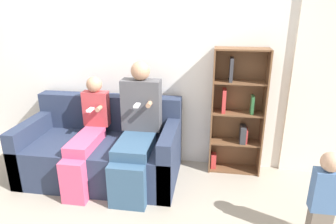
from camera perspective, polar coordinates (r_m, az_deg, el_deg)
ground_plane at (r=3.21m, az=-10.77°, el=-17.03°), size 14.00×14.00×0.00m
back_wall at (r=3.65m, az=-6.54°, el=9.67°), size 10.00×0.06×2.55m
curtain_panel at (r=3.71m, az=28.17°, el=5.85°), size 0.76×0.04×2.32m
couch at (r=3.59m, az=-12.35°, el=-7.25°), size 1.75×0.93×0.88m
adult_seated at (r=3.21m, az=-5.89°, el=-2.61°), size 0.43×0.85×1.34m
child_seated at (r=3.38m, az=-15.15°, el=-4.07°), size 0.29×0.87×1.14m
toddler_standing at (r=2.83m, az=27.62°, el=-13.99°), size 0.21×0.16×0.83m
bookshelf at (r=3.55m, az=12.92°, el=-0.18°), size 0.60×0.25×1.47m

